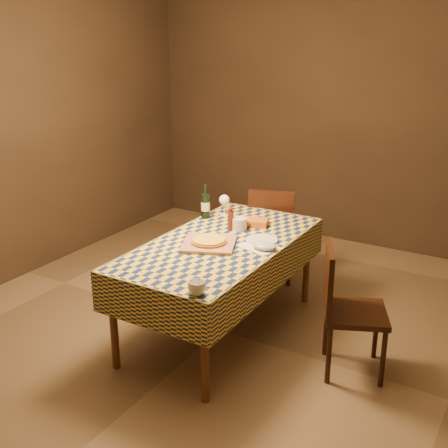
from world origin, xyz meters
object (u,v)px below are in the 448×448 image
object	(u,v)px
dining_table	(221,251)
chair_far	(272,229)
white_plate	(262,240)
bowl	(243,225)
wine_bottle	(205,205)
chair_right	(344,303)
cutting_board	(209,244)
pizza	(209,241)

from	to	relation	value
dining_table	chair_far	distance (m)	1.10
white_plate	dining_table	bearing A→B (deg)	-145.21
bowl	chair_far	xyz separation A→B (m)	(-0.07, 0.70, -0.27)
bowl	white_plate	distance (m)	0.34
wine_bottle	chair_far	world-z (taller)	wine_bottle
dining_table	chair_right	bearing A→B (deg)	-1.43
dining_table	chair_right	xyz separation A→B (m)	(1.01, -0.03, -0.17)
cutting_board	chair_far	bearing A→B (deg)	92.27
cutting_board	pizza	world-z (taller)	pizza
pizza	bowl	bearing A→B (deg)	87.19
cutting_board	pizza	distance (m)	0.03
cutting_board	bowl	xyz separation A→B (m)	(0.02, 0.48, 0.01)
dining_table	white_plate	distance (m)	0.33
dining_table	wine_bottle	size ratio (longest dim) A/B	6.17
chair_far	wine_bottle	bearing A→B (deg)	-116.19
wine_bottle	chair_right	world-z (taller)	wine_bottle
cutting_board	chair_right	bearing A→B (deg)	4.42
wine_bottle	white_plate	xyz separation A→B (m)	(0.67, -0.25, -0.10)
chair_right	dining_table	bearing A→B (deg)	178.57
dining_table	chair_far	world-z (taller)	chair_far
white_plate	chair_right	xyz separation A→B (m)	(0.75, -0.21, -0.25)
chair_far	chair_right	distance (m)	1.56
white_plate	chair_right	distance (m)	0.82
dining_table	white_plate	xyz separation A→B (m)	(0.26, 0.18, 0.08)
white_plate	pizza	bearing A→B (deg)	-136.26
cutting_board	wine_bottle	xyz separation A→B (m)	(-0.37, 0.53, 0.10)
white_plate	chair_far	distance (m)	1.00
wine_bottle	chair_far	bearing A→B (deg)	63.81
wine_bottle	dining_table	bearing A→B (deg)	-46.31
dining_table	cutting_board	world-z (taller)	cutting_board
dining_table	white_plate	world-z (taller)	white_plate
bowl	white_plate	xyz separation A→B (m)	(0.28, -0.20, -0.01)
bowl	chair_far	size ratio (longest dim) A/B	0.14
wine_bottle	cutting_board	bearing A→B (deg)	-55.35
cutting_board	white_plate	world-z (taller)	cutting_board
dining_table	pizza	world-z (taller)	pizza
wine_bottle	bowl	bearing A→B (deg)	-7.29
cutting_board	pizza	size ratio (longest dim) A/B	1.09
bowl	pizza	bearing A→B (deg)	-92.81
cutting_board	white_plate	xyz separation A→B (m)	(0.30, 0.29, -0.01)
white_plate	chair_right	size ratio (longest dim) A/B	0.26
bowl	wine_bottle	xyz separation A→B (m)	(-0.39, 0.05, 0.09)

